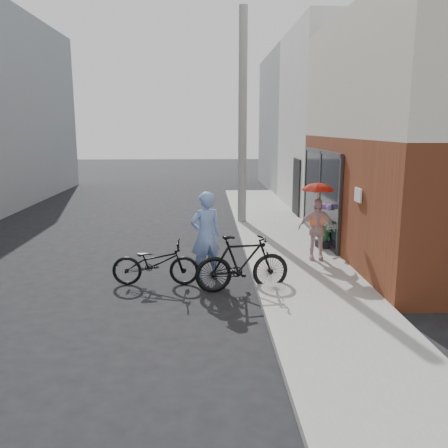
{
  "coord_description": "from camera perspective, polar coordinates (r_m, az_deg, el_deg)",
  "views": [
    {
      "loc": [
        -0.13,
        -9.8,
        3.25
      ],
      "look_at": [
        0.28,
        0.72,
        1.1
      ],
      "focal_mm": 38.0,
      "sensor_mm": 36.0,
      "label": 1
    }
  ],
  "objects": [
    {
      "name": "planter",
      "position": [
        12.85,
        11.93,
        -2.37
      ],
      "size": [
        0.41,
        0.41,
        0.19
      ],
      "primitive_type": "cube",
      "rotation": [
        0.0,
        0.0,
        0.12
      ],
      "color": "black",
      "rests_on": "sidewalk"
    },
    {
      "name": "bike_left",
      "position": [
        10.02,
        -8.25,
        -4.65
      ],
      "size": [
        1.82,
        0.67,
        0.95
      ],
      "primitive_type": "imported",
      "rotation": [
        0.0,
        0.0,
        1.55
      ],
      "color": "black",
      "rests_on": "ground"
    },
    {
      "name": "parasol",
      "position": [
        11.39,
        11.27,
        4.66
      ],
      "size": [
        0.75,
        0.75,
        0.66
      ],
      "primitive_type": "imported",
      "color": "red",
      "rests_on": "kimono_woman"
    },
    {
      "name": "potted_plant",
      "position": [
        12.75,
        12.0,
        -0.54
      ],
      "size": [
        0.58,
        0.5,
        0.64
      ],
      "primitive_type": "imported",
      "color": "#2C6E34",
      "rests_on": "planter"
    },
    {
      "name": "ground",
      "position": [
        10.33,
        -1.43,
        -6.8
      ],
      "size": [
        80.0,
        80.0,
        0.0
      ],
      "primitive_type": "plane",
      "color": "black",
      "rests_on": "ground"
    },
    {
      "name": "kimono_woman",
      "position": [
        11.56,
        11.06,
        -0.6
      ],
      "size": [
        0.92,
        0.52,
        1.48
      ],
      "primitive_type": "imported",
      "rotation": [
        0.0,
        0.0,
        -0.19
      ],
      "color": "beige",
      "rests_on": "sidewalk"
    },
    {
      "name": "bike_right",
      "position": [
        9.54,
        2.23,
        -4.73
      ],
      "size": [
        1.98,
        0.85,
        1.15
      ],
      "primitive_type": "imported",
      "rotation": [
        0.0,
        0.0,
        1.74
      ],
      "color": "black",
      "rests_on": "ground"
    },
    {
      "name": "plaster_building",
      "position": [
        20.18,
        19.47,
        11.62
      ],
      "size": [
        8.0,
        6.0,
        7.0
      ],
      "primitive_type": "cube",
      "color": "silver",
      "rests_on": "ground"
    },
    {
      "name": "sidewalk",
      "position": [
        12.43,
        8.18,
        -3.45
      ],
      "size": [
        2.2,
        24.0,
        0.12
      ],
      "primitive_type": "cube",
      "color": "gray",
      "rests_on": "ground"
    },
    {
      "name": "officer",
      "position": [
        10.23,
        -2.24,
        -1.4
      ],
      "size": [
        0.83,
        0.7,
        1.92
      ],
      "primitive_type": "imported",
      "rotation": [
        0.0,
        0.0,
        3.56
      ],
      "color": "#7E9FE1",
      "rests_on": "ground"
    },
    {
      "name": "utility_pole",
      "position": [
        15.85,
        2.25,
        12.44
      ],
      "size": [
        0.28,
        0.28,
        7.0
      ],
      "primitive_type": "cylinder",
      "color": "#9E9E99",
      "rests_on": "ground"
    },
    {
      "name": "curb",
      "position": [
        12.27,
        2.83,
        -3.54
      ],
      "size": [
        0.12,
        24.0,
        0.12
      ],
      "primitive_type": "cube",
      "color": "#9E9E99",
      "rests_on": "ground"
    },
    {
      "name": "east_building_far",
      "position": [
        26.82,
        13.91,
        11.76
      ],
      "size": [
        8.0,
        8.0,
        7.0
      ],
      "primitive_type": "cube",
      "color": "gray",
      "rests_on": "ground"
    }
  ]
}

